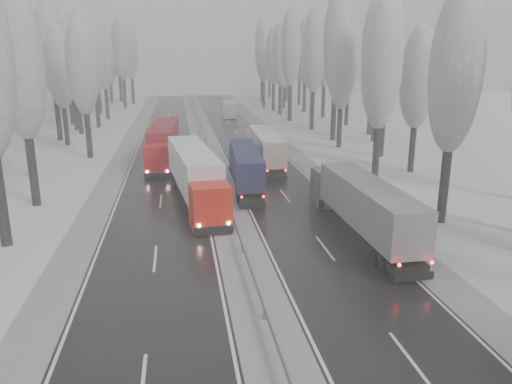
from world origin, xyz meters
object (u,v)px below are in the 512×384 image
object	(u,v)px
truck_cream_box	(265,146)
truck_red_white	(195,173)
truck_grey_tarp	(361,203)
box_truck_distant	(229,109)
truck_red_red	(164,141)
truck_blue_box	(245,164)

from	to	relation	value
truck_cream_box	truck_red_white	world-z (taller)	truck_red_white
truck_grey_tarp	truck_red_white	bearing A→B (deg)	137.60
box_truck_distant	truck_red_red	xyz separation A→B (m)	(-11.36, -39.30, 0.91)
truck_cream_box	truck_red_red	xyz separation A→B (m)	(-10.82, 3.30, 0.23)
truck_blue_box	truck_red_red	size ratio (longest dim) A/B	0.87
truck_blue_box	truck_grey_tarp	bearing A→B (deg)	-64.00
truck_cream_box	truck_red_red	world-z (taller)	truck_red_red
truck_blue_box	truck_cream_box	size ratio (longest dim) A/B	0.97
truck_blue_box	truck_red_white	distance (m)	6.67
truck_blue_box	box_truck_distant	bearing A→B (deg)	88.85
truck_red_red	truck_grey_tarp	bearing A→B (deg)	-58.65
truck_grey_tarp	truck_red_red	bearing A→B (deg)	116.56
truck_grey_tarp	box_truck_distant	distance (m)	64.89
truck_blue_box	truck_cream_box	world-z (taller)	truck_cream_box
truck_grey_tarp	truck_red_red	size ratio (longest dim) A/B	0.94
truck_grey_tarp	truck_red_white	size ratio (longest dim) A/B	0.91
truck_red_white	truck_blue_box	bearing A→B (deg)	39.21
truck_red_red	truck_blue_box	bearing A→B (deg)	-53.24
truck_blue_box	truck_red_red	bearing A→B (deg)	126.30
truck_grey_tarp	truck_cream_box	size ratio (longest dim) A/B	1.05
truck_blue_box	truck_red_red	world-z (taller)	truck_red_red
truck_grey_tarp	truck_red_white	world-z (taller)	truck_red_white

